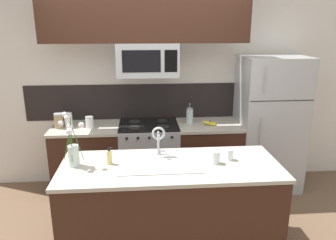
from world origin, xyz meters
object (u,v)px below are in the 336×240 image
refrigerator (268,123)px  french_press (190,116)px  microwave (148,60)px  storage_jar_medium (69,120)px  storage_jar_tall (59,121)px  storage_jar_short (89,122)px  stove_range (149,157)px  dish_soap_bottle (109,157)px  banana_bunch (210,123)px  sink_faucet (159,137)px  spare_glass (230,155)px  drinking_glass (216,157)px  flower_vase (73,150)px

refrigerator → french_press: 1.07m
microwave → storage_jar_medium: size_ratio=4.03×
storage_jar_tall → refrigerator: bearing=0.9°
storage_jar_medium → storage_jar_short: size_ratio=1.29×
stove_range → refrigerator: 1.66m
storage_jar_short → storage_jar_medium: bearing=171.2°
dish_soap_bottle → banana_bunch: bearing=43.5°
microwave → dish_soap_bottle: (-0.39, -1.17, -0.78)m
dish_soap_bottle → storage_jar_medium: bearing=117.2°
sink_faucet → spare_glass: (0.68, -0.16, -0.14)m
stove_range → sink_faucet: size_ratio=3.04×
french_press → drinking_glass: bearing=-87.7°
stove_range → spare_glass: 1.49m
microwave → storage_jar_tall: 1.35m
refrigerator → banana_bunch: 0.81m
refrigerator → flower_vase: bearing=-152.1°
banana_bunch → dish_soap_bottle: dish_soap_bottle is taller
flower_vase → banana_bunch: bearing=37.2°
storage_jar_tall → dish_soap_bottle: (0.73, -1.17, -0.03)m
stove_range → dish_soap_bottle: bearing=-108.3°
refrigerator → drinking_glass: bearing=-128.3°
storage_jar_medium → drinking_glass: storage_jar_medium is taller
storage_jar_short → sink_faucet: 1.30m
microwave → sink_faucet: microwave is taller
microwave → banana_bunch: size_ratio=3.92×
french_press → banana_bunch: bearing=-25.5°
storage_jar_tall → flower_vase: bearing=-71.0°
stove_range → storage_jar_tall: bearing=-178.9°
sink_faucet → flower_vase: flower_vase is taller
stove_range → refrigerator: refrigerator is taller
storage_jar_tall → banana_bunch: 1.93m
sink_faucet → dish_soap_bottle: size_ratio=1.85×
stove_range → refrigerator: bearing=0.7°
storage_jar_tall → stove_range: bearing=1.1°
storage_jar_short → banana_bunch: size_ratio=0.75×
microwave → refrigerator: bearing=1.5°
storage_jar_medium → dish_soap_bottle: (0.62, -1.20, -0.02)m
dish_soap_bottle → spare_glass: size_ratio=1.52×
storage_jar_tall → french_press: (1.67, 0.08, 0.00)m
stove_range → storage_jar_short: (-0.75, -0.04, 0.52)m
stove_range → drinking_glass: (0.60, -1.26, 0.51)m
dish_soap_bottle → spare_glass: (1.15, 0.00, -0.01)m
banana_bunch → french_press: bearing=154.5°
stove_range → storage_jar_medium: 1.15m
sink_faucet → banana_bunch: bearing=53.3°
storage_jar_short → stove_range: bearing=2.7°
spare_glass → flower_vase: (-1.47, -0.02, 0.11)m
storage_jar_tall → drinking_glass: (1.72, -1.24, -0.03)m
dish_soap_bottle → drinking_glass: bearing=-3.8°
flower_vase → storage_jar_medium: bearing=103.6°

